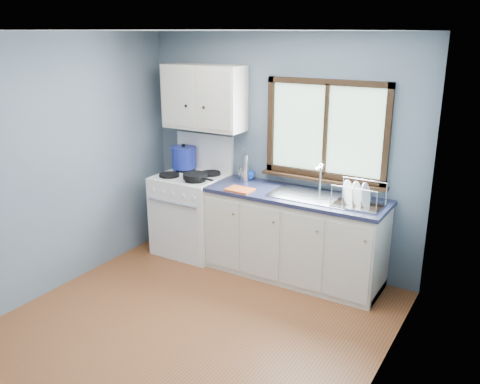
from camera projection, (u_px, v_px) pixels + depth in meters
The scene contains 18 objects.
floor at pixel (182, 335), 4.39m from camera, with size 3.20×3.60×0.02m, color brown.
ceiling at pixel (169, 29), 3.62m from camera, with size 3.20×3.60×0.02m, color white.
wall_back at pixel (279, 152), 5.49m from camera, with size 3.20×0.02×2.50m, color slate.
wall_left at pixel (41, 169), 4.79m from camera, with size 0.02×3.60×2.50m, color slate.
wall_right at pixel (378, 237), 3.22m from camera, with size 0.02×3.60×2.50m, color slate.
gas_range at pixel (192, 211), 5.90m from camera, with size 0.76×0.69×1.36m.
base_cabinets at pixel (294, 240), 5.31m from camera, with size 1.85×0.60×0.88m.
countertop at pixel (295, 196), 5.16m from camera, with size 1.89×0.64×0.04m, color #171B32.
sink at pixel (312, 202), 5.08m from camera, with size 0.84×0.46×0.44m.
window at pixel (325, 137), 5.12m from camera, with size 1.36×0.10×1.03m.
upper_cabinets at pixel (204, 97), 5.58m from camera, with size 0.95×0.35×0.70m.
skillet at pixel (195, 176), 5.54m from camera, with size 0.43×0.32×0.05m.
stockpot at pixel (184, 157), 5.94m from camera, with size 0.36×0.36×0.29m.
utensil_crock at pixel (243, 172), 5.66m from camera, with size 0.14×0.14×0.35m.
thermos at pixel (245, 169), 5.51m from camera, with size 0.07×0.07×0.30m, color silver.
soap_bottle at pixel (250, 170), 5.59m from camera, with size 0.09×0.09×0.23m, color #1440B8.
dish_towel at pixel (240, 190), 5.25m from camera, with size 0.27×0.20×0.02m, color #D25725.
dish_rack at pixel (358, 199), 4.78m from camera, with size 0.45×0.34×0.23m.
Camera 1 is at (2.39, -3.01, 2.50)m, focal length 38.00 mm.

